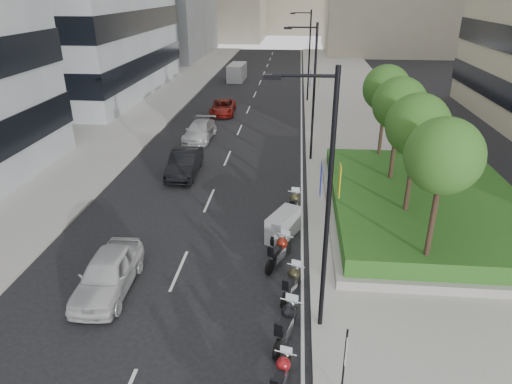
# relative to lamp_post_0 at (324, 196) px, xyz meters

# --- Properties ---
(ground) EXTENTS (160.00, 160.00, 0.00)m
(ground) POSITION_rel_lamp_post_0_xyz_m (-4.14, -1.00, -5.07)
(ground) COLOR black
(ground) RESTS_ON ground
(sidewalk_right) EXTENTS (10.00, 100.00, 0.15)m
(sidewalk_right) POSITION_rel_lamp_post_0_xyz_m (4.86, 29.00, -4.99)
(sidewalk_right) COLOR #9E9B93
(sidewalk_right) RESTS_ON ground
(sidewalk_left) EXTENTS (8.00, 100.00, 0.15)m
(sidewalk_left) POSITION_rel_lamp_post_0_xyz_m (-16.14, 29.00, -4.99)
(sidewalk_left) COLOR #9E9B93
(sidewalk_left) RESTS_ON ground
(lane_edge) EXTENTS (0.12, 100.00, 0.01)m
(lane_edge) POSITION_rel_lamp_post_0_xyz_m (-0.44, 29.00, -5.06)
(lane_edge) COLOR silver
(lane_edge) RESTS_ON ground
(lane_centre) EXTENTS (0.12, 100.00, 0.01)m
(lane_centre) POSITION_rel_lamp_post_0_xyz_m (-5.64, 29.00, -5.06)
(lane_centre) COLOR silver
(lane_centre) RESTS_ON ground
(planter) EXTENTS (10.00, 14.00, 0.40)m
(planter) POSITION_rel_lamp_post_0_xyz_m (5.86, 9.00, -4.72)
(planter) COLOR gray
(planter) RESTS_ON sidewalk_right
(hedge) EXTENTS (9.40, 13.40, 0.80)m
(hedge) POSITION_rel_lamp_post_0_xyz_m (5.86, 9.00, -4.12)
(hedge) COLOR #154C19
(hedge) RESTS_ON planter
(tree_0) EXTENTS (2.80, 2.80, 6.30)m
(tree_0) POSITION_rel_lamp_post_0_xyz_m (4.36, 3.00, 0.36)
(tree_0) COLOR #332319
(tree_0) RESTS_ON planter
(tree_1) EXTENTS (2.80, 2.80, 6.30)m
(tree_1) POSITION_rel_lamp_post_0_xyz_m (4.36, 7.00, 0.36)
(tree_1) COLOR #332319
(tree_1) RESTS_ON planter
(tree_2) EXTENTS (2.80, 2.80, 6.30)m
(tree_2) POSITION_rel_lamp_post_0_xyz_m (4.36, 11.00, 0.36)
(tree_2) COLOR #332319
(tree_2) RESTS_ON planter
(tree_3) EXTENTS (2.80, 2.80, 6.30)m
(tree_3) POSITION_rel_lamp_post_0_xyz_m (4.36, 15.00, 0.36)
(tree_3) COLOR #332319
(tree_3) RESTS_ON planter
(lamp_post_0) EXTENTS (2.34, 0.45, 9.00)m
(lamp_post_0) POSITION_rel_lamp_post_0_xyz_m (0.00, 0.00, 0.00)
(lamp_post_0) COLOR black
(lamp_post_0) RESTS_ON ground
(lamp_post_1) EXTENTS (2.34, 0.45, 9.00)m
(lamp_post_1) POSITION_rel_lamp_post_0_xyz_m (0.00, 17.00, 0.00)
(lamp_post_1) COLOR black
(lamp_post_1) RESTS_ON ground
(lamp_post_2) EXTENTS (2.34, 0.45, 9.00)m
(lamp_post_2) POSITION_rel_lamp_post_0_xyz_m (0.00, 35.00, 0.00)
(lamp_post_2) COLOR black
(lamp_post_2) RESTS_ON ground
(parking_sign) EXTENTS (0.06, 0.32, 2.50)m
(parking_sign) POSITION_rel_lamp_post_0_xyz_m (0.66, -3.00, -3.61)
(parking_sign) COLOR black
(parking_sign) RESTS_ON ground
(motorcycle_1) EXTENTS (0.76, 2.02, 1.02)m
(motorcycle_1) POSITION_rel_lamp_post_0_xyz_m (-1.10, -2.90, -4.52)
(motorcycle_1) COLOR black
(motorcycle_1) RESTS_ON ground
(motorcycle_2) EXTENTS (0.95, 2.37, 1.21)m
(motorcycle_2) POSITION_rel_lamp_post_0_xyz_m (-1.02, -0.72, -4.42)
(motorcycle_2) COLOR black
(motorcycle_2) RESTS_ON ground
(motorcycle_3) EXTENTS (0.89, 2.09, 1.07)m
(motorcycle_3) POSITION_rel_lamp_post_0_xyz_m (-0.88, 1.73, -4.49)
(motorcycle_3) COLOR black
(motorcycle_3) RESTS_ON ground
(motorcycle_4) EXTENTS (1.13, 2.17, 1.16)m
(motorcycle_4) POSITION_rel_lamp_post_0_xyz_m (-1.45, 3.90, -4.45)
(motorcycle_4) COLOR black
(motorcycle_4) RESTS_ON ground
(motorcycle_5) EXTENTS (1.67, 2.32, 1.31)m
(motorcycle_5) POSITION_rel_lamp_post_0_xyz_m (-1.37, 6.18, -4.41)
(motorcycle_5) COLOR black
(motorcycle_5) RESTS_ON ground
(motorcycle_6) EXTENTS (0.79, 2.38, 1.18)m
(motorcycle_6) POSITION_rel_lamp_post_0_xyz_m (-0.89, 8.46, -4.43)
(motorcycle_6) COLOR black
(motorcycle_6) RESTS_ON ground
(car_a) EXTENTS (1.96, 4.62, 1.56)m
(car_a) POSITION_rel_lamp_post_0_xyz_m (-8.02, 1.42, -4.29)
(car_a) COLOR silver
(car_a) RESTS_ON ground
(car_b) EXTENTS (1.79, 4.79, 1.56)m
(car_b) POSITION_rel_lamp_post_0_xyz_m (-7.89, 13.74, -4.28)
(car_b) COLOR black
(car_b) RESTS_ON ground
(car_c) EXTENTS (2.16, 4.91, 1.40)m
(car_c) POSITION_rel_lamp_post_0_xyz_m (-8.41, 21.05, -4.36)
(car_c) COLOR #BCBCBE
(car_c) RESTS_ON ground
(car_d) EXTENTS (2.41, 4.81, 1.31)m
(car_d) POSITION_rel_lamp_post_0_xyz_m (-7.85, 29.08, -4.41)
(car_d) COLOR maroon
(car_d) RESTS_ON ground
(delivery_van) EXTENTS (2.05, 4.98, 2.06)m
(delivery_van) POSITION_rel_lamp_post_0_xyz_m (-8.71, 46.11, -4.10)
(delivery_van) COLOR #B1B1B3
(delivery_van) RESTS_ON ground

